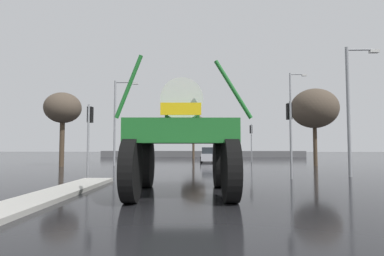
{
  "coord_description": "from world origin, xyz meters",
  "views": [
    {
      "loc": [
        -0.07,
        -5.62,
        1.69
      ],
      "look_at": [
        -0.48,
        6.93,
        2.42
      ],
      "focal_mm": 28.64,
      "sensor_mm": 36.0,
      "label": 1
    }
  ],
  "objects_px": {
    "traffic_signal_near_left": "(90,124)",
    "bare_tree_right": "(314,109)",
    "traffic_signal_far_left": "(251,134)",
    "bare_tree_far_center": "(193,125)",
    "streetlight_near_right": "(351,103)",
    "traffic_signal_near_right": "(290,122)",
    "oversize_sprayer": "(182,138)",
    "streetlight_far_right": "(292,113)",
    "sedan_ahead": "(210,155)",
    "streetlight_far_left": "(117,117)",
    "bare_tree_left": "(63,109)"
  },
  "relations": [
    {
      "from": "traffic_signal_near_left",
      "to": "bare_tree_right",
      "type": "xyz_separation_m",
      "value": [
        15.44,
        10.09,
        2.0
      ]
    },
    {
      "from": "traffic_signal_far_left",
      "to": "bare_tree_far_center",
      "type": "xyz_separation_m",
      "value": [
        -6.24,
        8.28,
        1.52
      ]
    },
    {
      "from": "streetlight_near_right",
      "to": "bare_tree_far_center",
      "type": "height_order",
      "value": "streetlight_near_right"
    },
    {
      "from": "traffic_signal_near_right",
      "to": "bare_tree_right",
      "type": "bearing_deg",
      "value": 63.79
    },
    {
      "from": "oversize_sprayer",
      "to": "streetlight_near_right",
      "type": "relative_size",
      "value": 0.77
    },
    {
      "from": "oversize_sprayer",
      "to": "bare_tree_right",
      "type": "distance_m",
      "value": 18.51
    },
    {
      "from": "traffic_signal_near_left",
      "to": "bare_tree_right",
      "type": "height_order",
      "value": "bare_tree_right"
    },
    {
      "from": "streetlight_far_right",
      "to": "streetlight_near_right",
      "type": "bearing_deg",
      "value": -94.7
    },
    {
      "from": "traffic_signal_far_left",
      "to": "streetlight_near_right",
      "type": "xyz_separation_m",
      "value": [
        3.05,
        -15.05,
        1.15
      ]
    },
    {
      "from": "streetlight_near_right",
      "to": "streetlight_far_right",
      "type": "bearing_deg",
      "value": 85.3
    },
    {
      "from": "traffic_signal_far_left",
      "to": "streetlight_near_right",
      "type": "height_order",
      "value": "streetlight_near_right"
    },
    {
      "from": "streetlight_near_right",
      "to": "bare_tree_far_center",
      "type": "xyz_separation_m",
      "value": [
        -9.3,
        23.33,
        0.37
      ]
    },
    {
      "from": "sedan_ahead",
      "to": "traffic_signal_near_left",
      "type": "distance_m",
      "value": 17.28
    },
    {
      "from": "traffic_signal_near_left",
      "to": "streetlight_far_left",
      "type": "relative_size",
      "value": 0.53
    },
    {
      "from": "traffic_signal_near_right",
      "to": "streetlight_far_right",
      "type": "bearing_deg",
      "value": 73.27
    },
    {
      "from": "traffic_signal_far_left",
      "to": "bare_tree_far_center",
      "type": "bearing_deg",
      "value": 127.01
    },
    {
      "from": "bare_tree_far_center",
      "to": "streetlight_far_left",
      "type": "bearing_deg",
      "value": -113.08
    },
    {
      "from": "sedan_ahead",
      "to": "traffic_signal_near_right",
      "type": "xyz_separation_m",
      "value": [
        3.73,
        -15.77,
        2.2
      ]
    },
    {
      "from": "bare_tree_left",
      "to": "bare_tree_right",
      "type": "distance_m",
      "value": 20.91
    },
    {
      "from": "streetlight_far_left",
      "to": "bare_tree_far_center",
      "type": "distance_m",
      "value": 15.69
    },
    {
      "from": "sedan_ahead",
      "to": "streetlight_far_left",
      "type": "xyz_separation_m",
      "value": [
        -8.07,
        -5.87,
        3.39
      ]
    },
    {
      "from": "streetlight_far_left",
      "to": "oversize_sprayer",
      "type": "bearing_deg",
      "value": -66.35
    },
    {
      "from": "sedan_ahead",
      "to": "streetlight_far_left",
      "type": "height_order",
      "value": "streetlight_far_left"
    },
    {
      "from": "bare_tree_right",
      "to": "streetlight_near_right",
      "type": "bearing_deg",
      "value": -98.31
    },
    {
      "from": "streetlight_far_left",
      "to": "bare_tree_far_center",
      "type": "bearing_deg",
      "value": 66.92
    },
    {
      "from": "streetlight_far_right",
      "to": "bare_tree_far_center",
      "type": "xyz_separation_m",
      "value": [
        -10.55,
        8.05,
        -0.75
      ]
    },
    {
      "from": "traffic_signal_near_left",
      "to": "bare_tree_far_center",
      "type": "height_order",
      "value": "bare_tree_far_center"
    },
    {
      "from": "traffic_signal_far_left",
      "to": "streetlight_near_right",
      "type": "bearing_deg",
      "value": -78.53
    },
    {
      "from": "streetlight_near_right",
      "to": "bare_tree_right",
      "type": "relative_size",
      "value": 1.1
    },
    {
      "from": "streetlight_near_right",
      "to": "bare_tree_left",
      "type": "height_order",
      "value": "streetlight_near_right"
    },
    {
      "from": "streetlight_far_right",
      "to": "traffic_signal_near_left",
      "type": "bearing_deg",
      "value": -133.33
    },
    {
      "from": "streetlight_near_right",
      "to": "streetlight_far_right",
      "type": "xyz_separation_m",
      "value": [
        1.26,
        15.29,
        1.12
      ]
    },
    {
      "from": "oversize_sprayer",
      "to": "streetlight_far_left",
      "type": "relative_size",
      "value": 0.75
    },
    {
      "from": "traffic_signal_far_left",
      "to": "streetlight_far_right",
      "type": "relative_size",
      "value": 0.42
    },
    {
      "from": "sedan_ahead",
      "to": "bare_tree_left",
      "type": "relative_size",
      "value": 0.69
    },
    {
      "from": "streetlight_far_left",
      "to": "traffic_signal_far_left",
      "type": "bearing_deg",
      "value": 26.4
    },
    {
      "from": "sedan_ahead",
      "to": "streetlight_far_left",
      "type": "relative_size",
      "value": 0.57
    },
    {
      "from": "oversize_sprayer",
      "to": "traffic_signal_far_left",
      "type": "xyz_separation_m",
      "value": [
        5.83,
        21.15,
        0.88
      ]
    },
    {
      "from": "sedan_ahead",
      "to": "traffic_signal_near_left",
      "type": "relative_size",
      "value": 1.08
    },
    {
      "from": "oversize_sprayer",
      "to": "bare_tree_right",
      "type": "relative_size",
      "value": 0.84
    },
    {
      "from": "traffic_signal_near_left",
      "to": "bare_tree_far_center",
      "type": "distance_m",
      "value": 24.86
    },
    {
      "from": "streetlight_near_right",
      "to": "traffic_signal_far_left",
      "type": "bearing_deg",
      "value": 101.47
    },
    {
      "from": "traffic_signal_far_left",
      "to": "streetlight_far_left",
      "type": "bearing_deg",
      "value": -153.6
    },
    {
      "from": "traffic_signal_near_left",
      "to": "streetlight_near_right",
      "type": "distance_m",
      "value": 14.2
    },
    {
      "from": "traffic_signal_far_left",
      "to": "streetlight_far_left",
      "type": "relative_size",
      "value": 0.54
    },
    {
      "from": "sedan_ahead",
      "to": "traffic_signal_near_right",
      "type": "height_order",
      "value": "traffic_signal_near_right"
    },
    {
      "from": "streetlight_far_left",
      "to": "sedan_ahead",
      "type": "bearing_deg",
      "value": 35.99
    },
    {
      "from": "bare_tree_right",
      "to": "bare_tree_far_center",
      "type": "distance_m",
      "value": 17.78
    },
    {
      "from": "streetlight_far_left",
      "to": "bare_tree_left",
      "type": "height_order",
      "value": "streetlight_far_left"
    },
    {
      "from": "oversize_sprayer",
      "to": "sedan_ahead",
      "type": "xyz_separation_m",
      "value": [
        1.51,
        20.86,
        -1.26
      ]
    }
  ]
}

